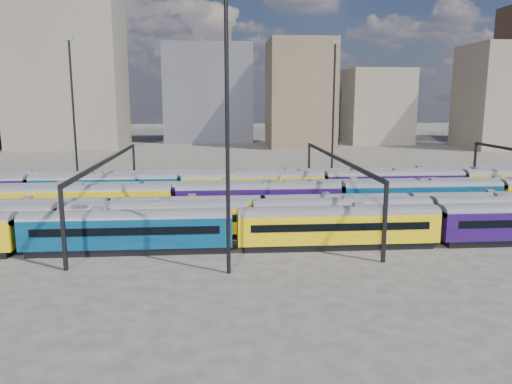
{
  "coord_description": "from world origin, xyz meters",
  "views": [
    {
      "loc": [
        -5.88,
        -65.2,
        15.64
      ],
      "look_at": [
        -0.68,
        1.7,
        3.0
      ],
      "focal_mm": 35.0,
      "sensor_mm": 36.0,
      "label": 1
    }
  ],
  "objects": [
    {
      "name": "mast_2",
      "position": [
        -5.0,
        -22.0,
        13.97
      ],
      "size": [
        1.4,
        0.5,
        25.6
      ],
      "color": "black",
      "rests_on": "ground"
    },
    {
      "name": "rake_2",
      "position": [
        -19.06,
        -5.0,
        2.4
      ],
      "size": [
        111.45,
        2.72,
        4.56
      ],
      "color": "black",
      "rests_on": "ground"
    },
    {
      "name": "rake_0",
      "position": [
        17.57,
        -15.0,
        2.81
      ],
      "size": [
        130.02,
        3.17,
        5.35
      ],
      "color": "black",
      "rests_on": "ground"
    },
    {
      "name": "rake_5",
      "position": [
        -0.51,
        10.0,
        2.87
      ],
      "size": [
        154.91,
        3.23,
        5.46
      ],
      "color": "black",
      "rests_on": "ground"
    },
    {
      "name": "rake_1",
      "position": [
        -2.3,
        -10.0,
        2.73
      ],
      "size": [
        126.64,
        3.09,
        5.2
      ],
      "color": "black",
      "rests_on": "ground"
    },
    {
      "name": "rake_6",
      "position": [
        -4.63,
        15.0,
        2.66
      ],
      "size": [
        123.23,
        3.01,
        5.06
      ],
      "color": "black",
      "rests_on": "ground"
    },
    {
      "name": "rake_3",
      "position": [
        -11.67,
        0.0,
        2.89
      ],
      "size": [
        133.79,
        3.26,
        5.5
      ],
      "color": "black",
      "rests_on": "ground"
    },
    {
      "name": "gantry_1",
      "position": [
        -20.0,
        0.0,
        6.79
      ],
      "size": [
        0.35,
        40.35,
        8.03
      ],
      "color": "black",
      "rests_on": "ground"
    },
    {
      "name": "mast_3",
      "position": [
        15.0,
        24.0,
        13.97
      ],
      "size": [
        1.4,
        0.5,
        25.6
      ],
      "color": "black",
      "rests_on": "ground"
    },
    {
      "name": "gantry_2",
      "position": [
        10.0,
        0.0,
        6.79
      ],
      "size": [
        0.35,
        40.35,
        8.03
      ],
      "color": "black",
      "rests_on": "ground"
    },
    {
      "name": "mast_1",
      "position": [
        -30.0,
        22.0,
        13.97
      ],
      "size": [
        1.4,
        0.5,
        25.6
      ],
      "color": "black",
      "rests_on": "ground"
    },
    {
      "name": "ground",
      "position": [
        0.0,
        0.0,
        0.0
      ],
      "size": [
        500.0,
        500.0,
        0.0
      ],
      "primitive_type": "plane",
      "color": "#443F39",
      "rests_on": "ground"
    },
    {
      "name": "rake_4",
      "position": [
        -6.57,
        5.0,
        2.56
      ],
      "size": [
        138.58,
        2.9,
        4.87
      ],
      "color": "black",
      "rests_on": "ground"
    }
  ]
}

